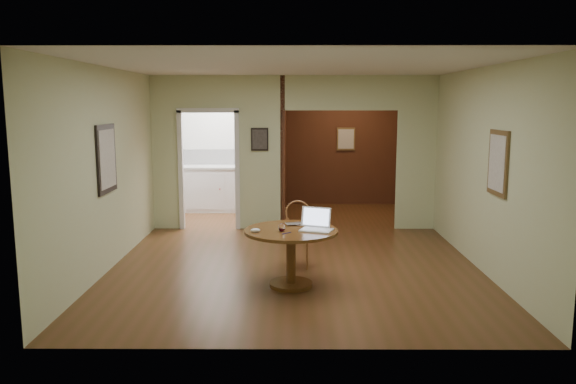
{
  "coord_description": "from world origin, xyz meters",
  "views": [
    {
      "loc": [
        -0.05,
        -7.33,
        2.22
      ],
      "look_at": [
        -0.09,
        -0.2,
        1.09
      ],
      "focal_mm": 35.0,
      "sensor_mm": 36.0,
      "label": 1
    }
  ],
  "objects_px": {
    "dining_table": "(291,244)",
    "chair": "(298,230)",
    "closed_laptop": "(299,225)",
    "open_laptop": "(316,224)"
  },
  "relations": [
    {
      "from": "dining_table",
      "to": "chair",
      "type": "distance_m",
      "value": 0.89
    },
    {
      "from": "dining_table",
      "to": "open_laptop",
      "type": "distance_m",
      "value": 0.4
    },
    {
      "from": "dining_table",
      "to": "closed_laptop",
      "type": "relative_size",
      "value": 3.65
    },
    {
      "from": "chair",
      "to": "closed_laptop",
      "type": "xyz_separation_m",
      "value": [
        0.01,
        -0.66,
        0.22
      ]
    },
    {
      "from": "chair",
      "to": "open_laptop",
      "type": "relative_size",
      "value": 2.07
    },
    {
      "from": "chair",
      "to": "closed_laptop",
      "type": "bearing_deg",
      "value": -86.82
    },
    {
      "from": "closed_laptop",
      "to": "open_laptop",
      "type": "bearing_deg",
      "value": -62.69
    },
    {
      "from": "open_laptop",
      "to": "closed_laptop",
      "type": "distance_m",
      "value": 0.31
    },
    {
      "from": "dining_table",
      "to": "closed_laptop",
      "type": "distance_m",
      "value": 0.31
    },
    {
      "from": "dining_table",
      "to": "closed_laptop",
      "type": "height_order",
      "value": "closed_laptop"
    }
  ]
}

